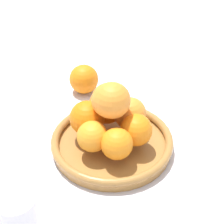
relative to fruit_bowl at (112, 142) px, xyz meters
The scene contains 5 objects.
ground_plane 0.02m from the fruit_bowl, ahead, with size 4.00×4.00×0.00m, color silver.
fruit_bowl is the anchor object (origin of this frame).
orange_pile 0.07m from the fruit_bowl, 152.19° to the left, with size 0.18×0.18×0.14m.
stray_orange 0.24m from the fruit_bowl, 138.77° to the left, with size 0.08×0.08×0.08m, color orange.
drinking_glass 0.27m from the fruit_bowl, 96.15° to the right, with size 0.07×0.07×0.09m, color white.
Camera 1 is at (0.32, -0.54, 0.57)m, focal length 60.00 mm.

